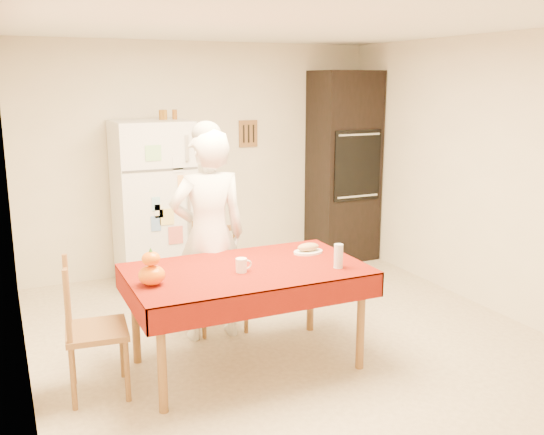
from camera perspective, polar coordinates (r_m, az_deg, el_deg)
floor at (r=5.10m, az=1.79°, el=-11.41°), size 4.50×4.50×0.00m
room_shell at (r=4.68m, az=1.92°, el=7.05°), size 4.02×4.52×2.51m
refrigerator at (r=6.33m, az=-11.07°, el=1.25°), size 0.75×0.74×1.70m
oven_cabinet at (r=7.19m, az=6.73°, el=4.79°), size 0.70×0.62×2.20m
dining_table at (r=4.42m, az=-2.42°, el=-5.62°), size 1.70×1.00×0.76m
chair_far at (r=5.22m, az=-5.10°, el=-4.89°), size 0.46×0.44×0.95m
chair_left at (r=4.26m, az=-17.09°, el=-9.57°), size 0.44×0.46×0.95m
seated_woman at (r=4.91m, az=-5.97°, el=-1.73°), size 0.65×0.45×1.73m
coffee_mug at (r=4.30m, az=-2.91°, el=-4.51°), size 0.08×0.08×0.10m
pumpkin_lower at (r=4.10m, az=-11.25°, el=-5.34°), size 0.18×0.18×0.13m
pumpkin_upper at (r=4.07m, az=-11.32°, el=-3.82°), size 0.12×0.12×0.09m
wine_glass at (r=4.40m, az=6.27°, el=-3.62°), size 0.07×0.07×0.18m
bread_plate at (r=4.77m, az=3.42°, el=-3.25°), size 0.24×0.24×0.02m
bread_loaf at (r=4.76m, az=3.43°, el=-2.79°), size 0.18×0.10×0.06m
spice_jar_left at (r=6.30m, az=-10.38°, el=9.49°), size 0.05×0.05×0.10m
spice_jar_mid at (r=6.30m, az=-10.07°, el=9.51°), size 0.05×0.05×0.10m
spice_jar_right at (r=6.33m, az=-9.15°, el=9.55°), size 0.05×0.05×0.10m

